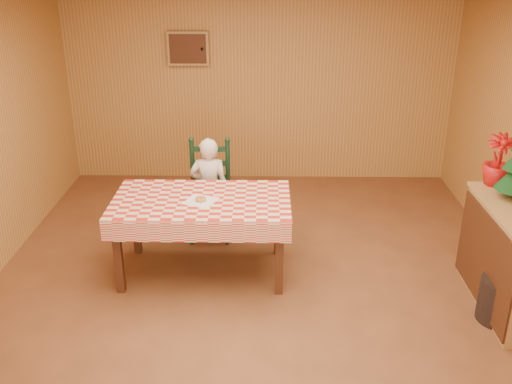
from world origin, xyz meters
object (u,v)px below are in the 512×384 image
at_px(ladder_chair, 210,192).
at_px(storage_bin, 502,300).
at_px(seated_child, 209,189).
at_px(dining_table, 202,207).

distance_m(ladder_chair, storage_bin, 3.02).
xyz_separation_m(ladder_chair, seated_child, (0.00, -0.06, 0.06)).
relative_size(ladder_chair, seated_child, 0.96).
bearing_deg(seated_child, storage_bin, 150.16).
height_order(ladder_chair, seated_child, seated_child).
bearing_deg(storage_bin, seated_child, 150.16).
bearing_deg(ladder_chair, storage_bin, -30.78).
relative_size(seated_child, storage_bin, 2.94).
distance_m(seated_child, storage_bin, 2.99).
xyz_separation_m(dining_table, storage_bin, (2.58, -0.75, -0.50)).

